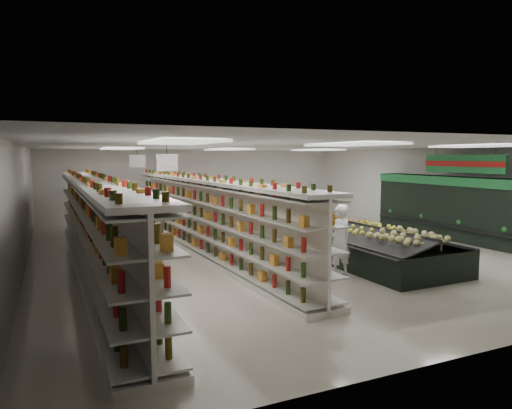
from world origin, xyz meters
name	(u,v)px	position (x,y,z in m)	size (l,w,h in m)	color
floor	(275,249)	(0.00, 0.00, 0.00)	(16.00, 16.00, 0.00)	beige
ceiling	(275,146)	(0.00, 0.00, 3.20)	(14.00, 16.00, 0.02)	white
wall_back	(199,184)	(0.00, 8.00, 1.60)	(14.00, 0.02, 3.20)	silver
wall_left	(20,209)	(-7.00, 0.00, 1.60)	(0.02, 16.00, 3.20)	silver
wall_right	(443,191)	(7.00, 0.00, 1.60)	(0.02, 16.00, 3.20)	silver
produce_wall_case	(467,206)	(6.53, -1.50, 1.24)	(0.93, 8.00, 2.20)	black
aisle_sign_near	(167,163)	(-3.80, -2.00, 2.75)	(0.52, 0.06, 0.75)	white
aisle_sign_far	(137,161)	(-3.80, 2.00, 2.75)	(0.52, 0.06, 0.75)	white
hortifruti_banner	(463,164)	(6.25, -1.50, 2.65)	(0.12, 3.20, 0.95)	#1F7638
gondola_left	(96,230)	(-5.31, -0.57, 1.06)	(1.18, 13.34, 2.31)	silver
gondola_center	(204,218)	(-2.11, 0.57, 1.02)	(1.55, 12.91, 2.23)	silver
produce_island	(348,240)	(1.56, -1.67, 0.47)	(2.65, 7.00, 1.04)	black
soda_endcap	(185,206)	(-1.05, 6.55, 0.76)	(1.31, 0.97, 1.57)	#AE1513
shopper_main	(340,240)	(0.01, -3.50, 0.88)	(0.64, 0.42, 1.76)	white
shopper_background	(164,218)	(-2.80, 2.97, 0.77)	(0.75, 0.46, 1.55)	tan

